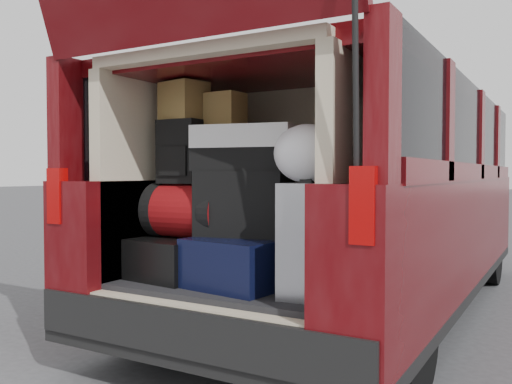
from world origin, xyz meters
TOP-DOWN VIEW (x-y plane):
  - minivan at (0.00, 1.86)m, footprint 1.90×5.35m
  - load_floor at (0.00, 0.28)m, footprint 1.24×1.05m
  - black_hardshell at (-0.37, 0.15)m, footprint 0.47×0.61m
  - navy_hardshell at (0.07, 0.13)m, footprint 0.55×0.64m
  - silver_roller at (0.46, 0.06)m, footprint 0.28×0.39m
  - red_duffel at (-0.33, 0.14)m, footprint 0.47×0.31m
  - black_soft_case at (0.02, 0.17)m, footprint 0.53×0.38m
  - backpack at (-0.38, 0.14)m, footprint 0.25×0.16m
  - twotone_duffel at (0.03, 0.18)m, footprint 0.59×0.38m
  - grocery_sack_lower at (-0.39, 0.18)m, footprint 0.28×0.24m
  - grocery_sack_upper at (-0.16, 0.26)m, footprint 0.21×0.17m
  - plastic_bag_right at (0.45, 0.05)m, footprint 0.34×0.32m

SIDE VIEW (x-z plane):
  - load_floor at x=0.00m, z-range 0.00..0.55m
  - black_hardshell at x=-0.37m, z-range 0.55..0.78m
  - navy_hardshell at x=0.07m, z-range 0.55..0.80m
  - silver_roller at x=0.46m, z-range 0.55..1.10m
  - minivan at x=0.00m, z-range -0.47..2.29m
  - red_duffel at x=-0.33m, z-range 0.78..1.08m
  - black_soft_case at x=0.02m, z-range 0.80..1.15m
  - plastic_bag_right at x=0.45m, z-range 1.10..1.38m
  - backpack at x=-0.38m, z-range 1.08..1.45m
  - twotone_duffel at x=0.03m, z-range 1.15..1.40m
  - grocery_sack_upper at x=-0.16m, z-range 1.40..1.60m
  - grocery_sack_lower at x=-0.39m, z-range 1.45..1.67m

